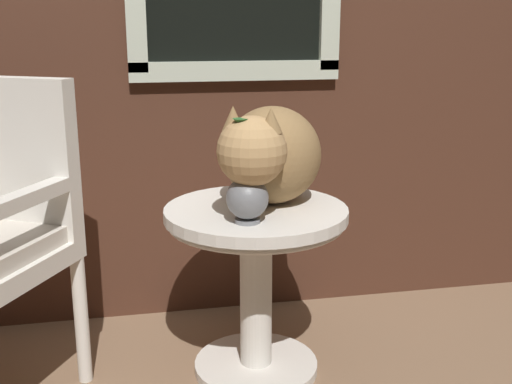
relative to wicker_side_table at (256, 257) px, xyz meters
name	(u,v)px	position (x,y,z in m)	size (l,w,h in m)	color
wicker_side_table	(256,257)	(0.00, 0.00, 0.00)	(0.57, 0.57, 0.56)	silver
cat	(269,154)	(0.04, 0.02, 0.33)	(0.42, 0.62, 0.33)	olive
pewter_vase_with_ivy	(247,192)	(-0.05, -0.14, 0.25)	(0.12, 0.12, 0.30)	slate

